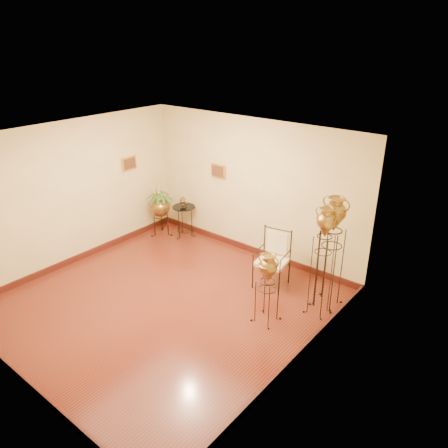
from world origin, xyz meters
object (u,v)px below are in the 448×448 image
Objects in this scene: amphora_mid at (331,252)px; side_table at (184,221)px; amphora_tall at (322,261)px; planter_urn at (160,205)px; armchair at (272,260)px.

amphora_mid is 3.81m from side_table.
amphora_mid is (0.00, 0.30, 0.04)m from amphora_tall.
planter_urn is 1.20× the size of armchair.
amphora_tall is 0.30m from amphora_mid.
amphora_tall is at bearing -90.00° from amphora_mid.
amphora_tall is 4.27m from planter_urn.
amphora_tall is 0.95× the size of amphora_mid.
amphora_tall is at bearing -6.74° from planter_urn.
amphora_mid reaches higher than planter_urn.
side_table is at bearing 26.03° from planter_urn.
side_table is (0.49, 0.24, -0.33)m from planter_urn.
amphora_mid is 1.86× the size of armchair.
amphora_tall reaches higher than armchair.
amphora_tall is at bearing -11.23° from side_table.
amphora_mid is at bearing -2.77° from planter_urn.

